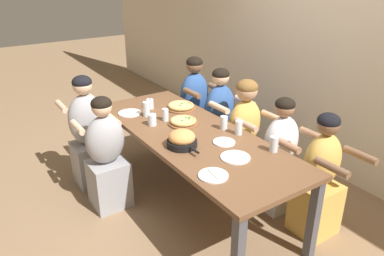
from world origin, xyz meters
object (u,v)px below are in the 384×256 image
Objects in this scene: diner_far_midright at (280,160)px; diner_far_left at (195,110)px; diner_near_midleft at (107,159)px; empty_plate_d at (130,113)px; diner_far_midleft at (219,124)px; diner_near_left at (88,136)px; pizza_board_main at (181,106)px; drinking_glass_a at (165,115)px; drinking_glass_f at (239,128)px; empty_plate_b at (213,175)px; drinking_glass_d at (274,145)px; cocktail_glass_blue at (150,104)px; drinking_glass_b at (152,120)px; diner_far_center at (244,137)px; diner_far_right at (320,182)px; pizza_board_second at (183,122)px; empty_plate_a at (235,157)px; drinking_glass_e at (146,110)px; skillet_bowl at (182,139)px; empty_plate_c at (224,142)px.

diner_far_midright is 1.40m from diner_far_left.
empty_plate_d is at bearing 38.26° from diner_near_midleft.
diner_far_midleft is at bearing 71.68° from empty_plate_d.
diner_near_left is 1.07× the size of diner_far_midright.
drinking_glass_a reaches higher than pizza_board_main.
drinking_glass_a is 0.74m from drinking_glass_f.
drinking_glass_f is (-0.45, 0.61, 0.05)m from empty_plate_b.
diner_near_left reaches higher than drinking_glass_d.
cocktail_glass_blue is 1.46m from drinking_glass_d.
cocktail_glass_blue is 1.15× the size of drinking_glass_b.
pizza_board_main is at bearing -52.03° from diner_far_center.
diner_far_right is at bearing 76.94° from empty_plate_b.
diner_far_right is (1.12, 0.62, -0.29)m from pizza_board_second.
diner_far_center is at bearing -90.00° from diner_far_right.
diner_far_midleft is (-1.14, 0.94, -0.24)m from empty_plate_b.
empty_plate_d is at bearing -18.32° from diner_far_midleft.
diner_far_midright reaches higher than empty_plate_d.
drinking_glass_a is at bearing -4.66° from cocktail_glass_blue.
cocktail_glass_blue is at bearing -165.34° from drinking_glass_d.
drinking_glass_d is 0.12× the size of diner_far_midright.
cocktail_glass_blue reaches higher than empty_plate_a.
drinking_glass_e is at bearing -32.45° from diner_near_left.
diner_far_midright is (1.05, 0.81, -0.33)m from drinking_glass_e.
diner_far_left is (-0.72, 0.62, -0.24)m from pizza_board_second.
empty_plate_b is 1.00m from diner_far_midright.
drinking_glass_d is 1.34m from drinking_glass_e.
diner_far_midleft is at bearing 73.61° from pizza_board_main.
empty_plate_a is 0.20× the size of diner_far_midleft.
diner_far_left reaches higher than drinking_glass_f.
skillet_bowl is 0.47m from empty_plate_a.
diner_far_midright is (0.49, -0.00, -0.04)m from diner_far_center.
drinking_glass_e is 0.13× the size of diner_far_center.
drinking_glass_a is 0.76m from diner_far_midleft.
pizza_board_second is at bearing 49.53° from diner_far_left.
empty_plate_a and empty_plate_b have the same top height.
pizza_board_main is 1.62× the size of empty_plate_c.
empty_plate_a is 1.07× the size of empty_plate_b.
empty_plate_a is at bearing 9.91° from diner_far_midright.
diner_near_left is at bearing -54.30° from diner_far_right.
pizza_board_second is 1.89× the size of drinking_glass_e.
diner_far_midright reaches higher than drinking_glass_f.
diner_near_midleft is (0.48, 0.00, -0.04)m from diner_near_left.
empty_plate_a is at bearing 4.31° from drinking_glass_a.
diner_far_left is (-1.84, 0.00, 0.04)m from diner_far_right.
diner_far_left is at bearing 101.43° from empty_plate_d.
cocktail_glass_blue is 0.38m from drinking_glass_a.
empty_plate_c is at bearing 13.42° from drinking_glass_a.
diner_far_midleft is 0.98× the size of diner_far_left.
cocktail_glass_blue is 0.11× the size of diner_near_left.
pizza_board_main is at bearing 121.81° from drinking_glass_a.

